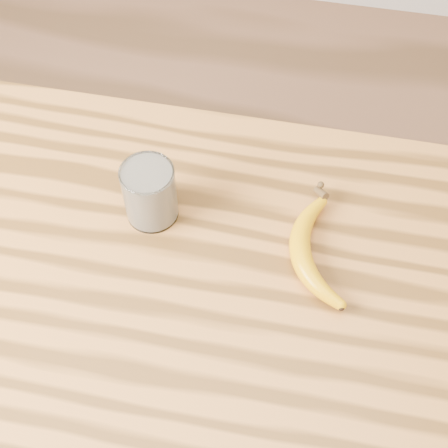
# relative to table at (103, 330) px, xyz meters

# --- Properties ---
(table) EXTENTS (1.20, 0.80, 0.90)m
(table) POSITION_rel_table_xyz_m (0.00, 0.00, 0.00)
(table) COLOR #B67432
(table) RESTS_ON ground
(smoothie_glass) EXTENTS (0.08, 0.08, 0.10)m
(smoothie_glass) POSITION_rel_table_xyz_m (0.05, 0.16, 0.18)
(smoothie_glass) COLOR white
(smoothie_glass) RESTS_ON table
(banana) EXTENTS (0.17, 0.29, 0.03)m
(banana) POSITION_rel_table_xyz_m (0.30, 0.12, 0.15)
(banana) COLOR #E4A006
(banana) RESTS_ON table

